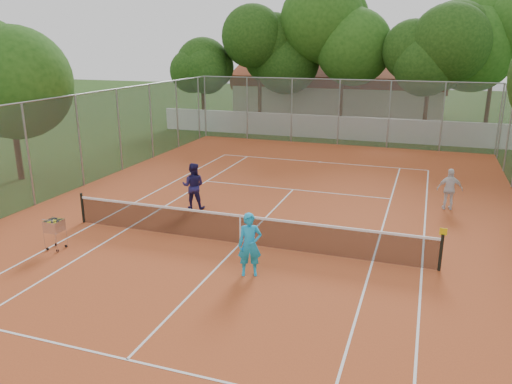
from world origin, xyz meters
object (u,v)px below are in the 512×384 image
(clubhouse, at_px, (341,91))
(tennis_net, at_px, (240,229))
(player_near, at_px, (250,245))
(player_far_left, at_px, (193,186))
(ball_hopper, at_px, (55,233))
(player_far_right, at_px, (450,189))

(clubhouse, bearing_deg, tennis_net, -86.05)
(player_near, height_order, player_far_left, player_far_left)
(tennis_net, xyz_separation_m, ball_hopper, (-5.18, -2.28, 0.03))
(tennis_net, relative_size, player_near, 6.71)
(clubhouse, xyz_separation_m, ball_hopper, (-3.18, -31.28, -1.66))
(clubhouse, height_order, player_near, clubhouse)
(tennis_net, relative_size, ball_hopper, 11.48)
(clubhouse, height_order, player_far_right, clubhouse)
(player_far_right, bearing_deg, ball_hopper, 27.58)
(clubhouse, bearing_deg, ball_hopper, -95.81)
(player_far_right, bearing_deg, clubhouse, -77.95)
(player_far_left, bearing_deg, ball_hopper, 54.05)
(ball_hopper, bearing_deg, player_near, 24.42)
(ball_hopper, bearing_deg, player_far_left, 87.51)
(player_near, distance_m, ball_hopper, 6.24)
(player_far_right, bearing_deg, tennis_net, 35.11)
(tennis_net, distance_m, player_far_left, 4.02)
(clubhouse, bearing_deg, player_far_left, -92.05)
(clubhouse, relative_size, player_far_right, 10.32)
(tennis_net, bearing_deg, player_far_right, 42.67)
(player_far_left, height_order, player_far_right, player_far_left)
(ball_hopper, bearing_deg, clubhouse, 105.89)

